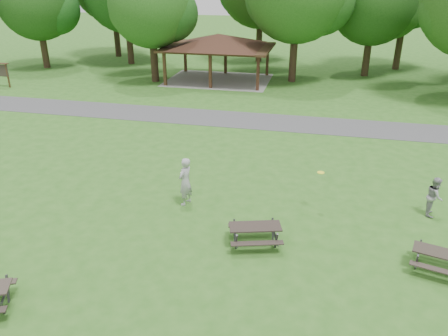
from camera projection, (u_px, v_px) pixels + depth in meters
ground at (168, 250)px, 14.34m from camera, size 160.00×160.00×0.00m
asphalt_path at (244, 120)px, 26.77m from camera, size 120.00×3.20×0.02m
pavilion at (218, 43)px, 35.19m from camera, size 8.60×7.01×3.76m
notice_board at (0, 70)px, 33.80m from camera, size 1.60×0.30×1.88m
tree_row_b at (38, 4)px, 38.87m from camera, size 7.14×6.80×9.28m
tree_row_d at (152, 7)px, 33.75m from camera, size 6.93×6.60×9.27m
tree_row_f at (375, 4)px, 35.63m from camera, size 7.35×7.00×9.55m
picnic_table_middle at (255, 230)px, 14.44m from camera, size 2.02×1.79×0.74m
picnic_table_far at (441, 257)px, 13.14m from camera, size 1.91×1.68×0.70m
frisbee_in_flight at (321, 173)px, 16.15m from camera, size 0.34×0.34×0.02m
frisbee_thrower at (185, 182)px, 16.80m from camera, size 0.66×0.82×1.94m
frisbee_catcher at (435, 196)px, 16.15m from camera, size 0.69×0.82×1.52m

